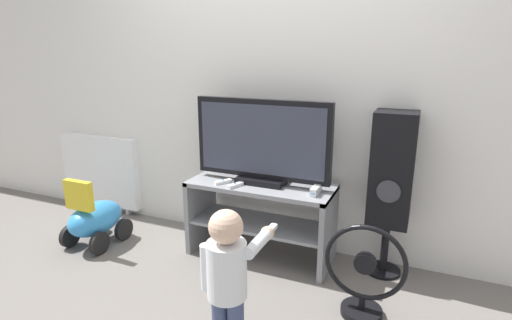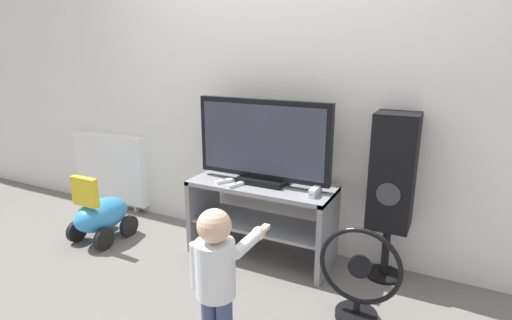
% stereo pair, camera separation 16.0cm
% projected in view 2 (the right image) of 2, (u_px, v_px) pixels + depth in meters
% --- Properties ---
extents(ground_plane, '(16.00, 16.00, 0.00)m').
position_uv_depth(ground_plane, '(248.00, 268.00, 2.80)').
color(ground_plane, slate).
extents(wall_back, '(10.00, 0.06, 2.60)m').
position_uv_depth(wall_back, '(279.00, 75.00, 2.88)').
color(wall_back, silver).
rests_on(wall_back, ground_plane).
extents(tv_stand, '(1.04, 0.42, 0.56)m').
position_uv_depth(tv_stand, '(261.00, 209.00, 2.88)').
color(tv_stand, gray).
rests_on(tv_stand, ground_plane).
extents(television, '(0.99, 0.20, 0.59)m').
position_uv_depth(television, '(263.00, 143.00, 2.77)').
color(television, black).
rests_on(television, tv_stand).
extents(game_console, '(0.04, 0.17, 0.05)m').
position_uv_depth(game_console, '(315.00, 191.00, 2.61)').
color(game_console, white).
rests_on(game_console, tv_stand).
extents(remote_primary, '(0.10, 0.13, 0.03)m').
position_uv_depth(remote_primary, '(224.00, 181.00, 2.85)').
color(remote_primary, white).
rests_on(remote_primary, tv_stand).
extents(remote_secondary, '(0.08, 0.13, 0.03)m').
position_uv_depth(remote_secondary, '(235.00, 185.00, 2.77)').
color(remote_secondary, white).
rests_on(remote_secondary, tv_stand).
extents(child, '(0.29, 0.44, 0.76)m').
position_uv_depth(child, '(217.00, 269.00, 1.93)').
color(child, '#3F4C72').
rests_on(child, ground_plane).
extents(speaker_tower, '(0.26, 0.25, 1.11)m').
position_uv_depth(speaker_tower, '(393.00, 176.00, 2.51)').
color(speaker_tower, black).
rests_on(speaker_tower, ground_plane).
extents(floor_fan, '(0.46, 0.24, 0.56)m').
position_uv_depth(floor_fan, '(359.00, 279.00, 2.21)').
color(floor_fan, black).
rests_on(floor_fan, ground_plane).
extents(ride_on_toy, '(0.34, 0.48, 0.56)m').
position_uv_depth(ride_on_toy, '(101.00, 215.00, 3.17)').
color(ride_on_toy, '#338CD1').
rests_on(ride_on_toy, ground_plane).
extents(radiator, '(0.85, 0.08, 0.72)m').
position_uv_depth(radiator, '(110.00, 168.00, 3.82)').
color(radiator, white).
rests_on(radiator, ground_plane).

